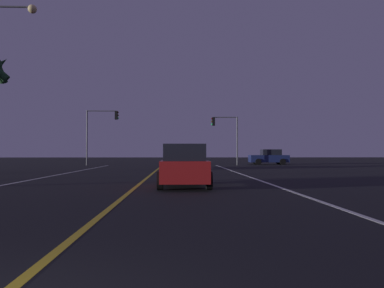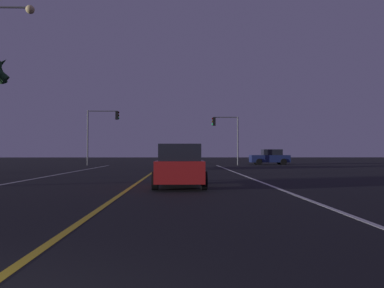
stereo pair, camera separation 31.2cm
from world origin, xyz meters
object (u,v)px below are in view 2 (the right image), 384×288
at_px(car_ahead_far, 184,159).
at_px(traffic_light_near_right, 225,129).
at_px(car_lead_same_lane, 180,166).
at_px(car_crossing_side, 270,157).
at_px(traffic_light_near_left, 103,125).

xyz_separation_m(car_ahead_far, traffic_light_near_right, (4.47, 8.63, 3.02)).
height_order(car_lead_same_lane, car_crossing_side, same).
xyz_separation_m(car_crossing_side, traffic_light_near_left, (-18.30, -1.93, 3.48)).
distance_m(traffic_light_near_right, traffic_light_near_left, 13.05).
relative_size(car_lead_same_lane, traffic_light_near_right, 0.83).
height_order(car_crossing_side, traffic_light_near_left, traffic_light_near_left).
relative_size(car_ahead_far, car_crossing_side, 1.00).
bearing_deg(car_ahead_far, traffic_light_near_left, 44.78).
relative_size(car_lead_same_lane, traffic_light_near_left, 0.74).
height_order(traffic_light_near_right, traffic_light_near_left, traffic_light_near_left).
height_order(car_lead_same_lane, traffic_light_near_right, traffic_light_near_right).
bearing_deg(car_crossing_side, car_ahead_far, 47.35).
bearing_deg(car_lead_same_lane, traffic_light_near_right, -10.54).
height_order(car_ahead_far, traffic_light_near_left, traffic_light_near_left).
relative_size(car_lead_same_lane, car_crossing_side, 1.00).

